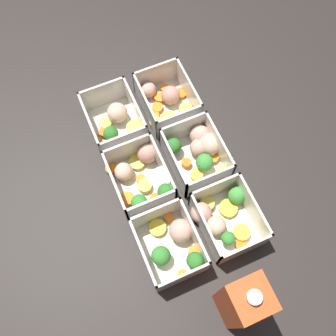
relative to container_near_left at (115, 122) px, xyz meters
name	(u,v)px	position (x,y,z in m)	size (l,w,h in m)	color
ground_plane	(168,173)	(0.15, 0.07, -0.03)	(4.00, 4.00, 0.00)	#282321
container_near_left	(115,122)	(0.00, 0.00, 0.00)	(0.15, 0.12, 0.08)	silver
container_near_center	(141,176)	(0.15, 0.00, 0.00)	(0.16, 0.13, 0.08)	silver
container_near_right	(173,244)	(0.31, 0.01, 0.00)	(0.15, 0.12, 0.08)	silver
container_far_left	(166,100)	(-0.01, 0.13, 0.00)	(0.14, 0.13, 0.08)	silver
container_far_center	(199,151)	(0.15, 0.15, 0.00)	(0.16, 0.13, 0.08)	silver
container_far_right	(223,218)	(0.30, 0.13, 0.00)	(0.14, 0.14, 0.08)	silver
juice_carton	(243,302)	(0.47, 0.07, 0.07)	(0.07, 0.07, 0.20)	#D14C1E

